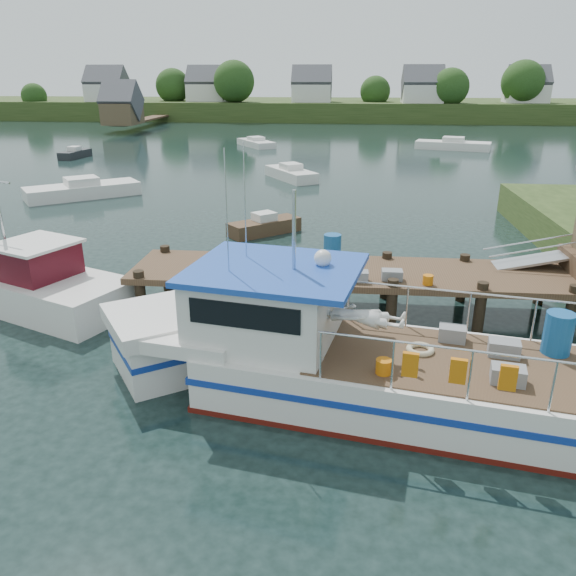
# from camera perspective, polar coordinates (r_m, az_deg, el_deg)

# --- Properties ---
(ground_plane) EXTENTS (160.00, 160.00, 0.00)m
(ground_plane) POSITION_cam_1_polar(r_m,az_deg,el_deg) (17.99, 3.65, -2.28)
(ground_plane) COLOR black
(far_shore) EXTENTS (140.00, 42.55, 9.22)m
(far_shore) POSITION_cam_1_polar(r_m,az_deg,el_deg) (99.02, 5.65, 17.96)
(far_shore) COLOR #34471D
(far_shore) RESTS_ON ground
(dock) EXTENTS (16.60, 3.00, 4.78)m
(dock) POSITION_cam_1_polar(r_m,az_deg,el_deg) (18.25, 24.74, 3.62)
(dock) COLOR #4B3523
(dock) RESTS_ON ground
(lobster_boat) EXTENTS (11.85, 5.23, 5.70)m
(lobster_boat) POSITION_cam_1_polar(r_m,az_deg,el_deg) (13.05, 3.99, -6.72)
(lobster_boat) COLOR silver
(lobster_boat) RESTS_ON ground
(work_boat) EXTENTS (8.47, 5.33, 4.57)m
(work_boat) POSITION_cam_1_polar(r_m,az_deg,el_deg) (20.31, -25.48, 0.60)
(work_boat) COLOR silver
(work_boat) RESTS_ON ground
(moored_rowboat) EXTENTS (3.41, 3.20, 1.02)m
(moored_rowboat) POSITION_cam_1_polar(r_m,az_deg,el_deg) (26.61, -2.42, 6.33)
(moored_rowboat) COLOR #4B3523
(moored_rowboat) RESTS_ON ground
(moored_far) EXTENTS (7.58, 4.30, 1.22)m
(moored_far) POSITION_cam_1_polar(r_m,az_deg,el_deg) (59.96, 16.40, 13.78)
(moored_far) COLOR silver
(moored_far) RESTS_ON ground
(moored_a) EXTENTS (6.60, 5.82, 1.22)m
(moored_a) POSITION_cam_1_polar(r_m,az_deg,el_deg) (36.95, -20.13, 9.35)
(moored_a) COLOR silver
(moored_a) RESTS_ON ground
(moored_b) EXTENTS (4.23, 5.28, 1.14)m
(moored_b) POSITION_cam_1_polar(r_m,az_deg,el_deg) (40.88, 0.30, 11.57)
(moored_b) COLOR silver
(moored_b) RESTS_ON ground
(moored_d) EXTENTS (4.76, 5.94, 0.98)m
(moored_d) POSITION_cam_1_polar(r_m,az_deg,el_deg) (60.30, -3.27, 14.51)
(moored_d) COLOR silver
(moored_d) RESTS_ON ground
(moored_e) EXTENTS (1.67, 3.77, 1.01)m
(moored_e) POSITION_cam_1_polar(r_m,az_deg,el_deg) (55.21, -20.83, 12.65)
(moored_e) COLOR black
(moored_e) RESTS_ON ground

